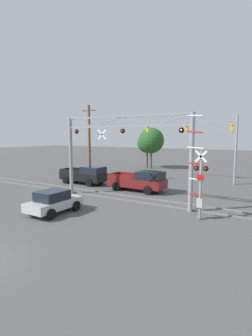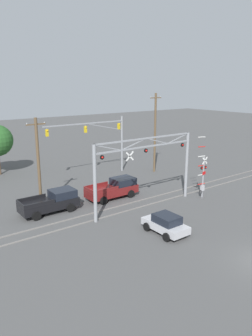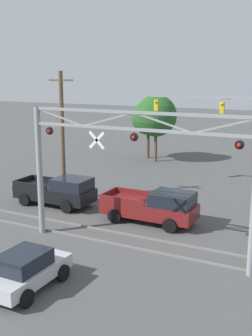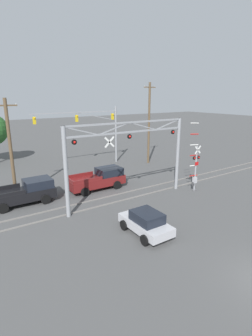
# 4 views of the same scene
# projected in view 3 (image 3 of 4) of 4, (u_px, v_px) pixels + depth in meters

# --- Properties ---
(rail_track_near) EXTENTS (80.00, 0.08, 0.10)m
(rail_track_near) POSITION_uv_depth(u_px,v_px,m) (136.00, 248.00, 20.70)
(rail_track_near) COLOR gray
(rail_track_near) RESTS_ON ground_plane
(rail_track_far) EXTENTS (80.00, 0.08, 0.10)m
(rail_track_far) POSITION_uv_depth(u_px,v_px,m) (148.00, 238.00, 21.95)
(rail_track_far) COLOR gray
(rail_track_far) RESTS_ON ground_plane
(crossing_gantry) EXTENTS (11.39, 0.32, 6.80)m
(crossing_gantry) POSITION_uv_depth(u_px,v_px,m) (134.00, 165.00, 19.54)
(crossing_gantry) COLOR gray
(crossing_gantry) RESTS_ON ground_plane
(pickup_truck_lead) EXTENTS (5.50, 2.32, 1.96)m
(pickup_truck_lead) POSITION_uv_depth(u_px,v_px,m) (154.00, 206.00, 24.17)
(pickup_truck_lead) COLOR maroon
(pickup_truck_lead) RESTS_ON ground_plane
(pickup_truck_following) EXTENTS (5.34, 2.32, 1.96)m
(pickup_truck_following) POSITION_uv_depth(u_px,v_px,m) (58.00, 191.00, 27.39)
(pickup_truck_following) COLOR black
(pickup_truck_following) RESTS_ON ground_plane
(sedan_waiting) EXTENTS (2.09, 3.84, 1.56)m
(sedan_waiting) POSITION_uv_depth(u_px,v_px,m) (26.00, 270.00, 16.75)
(sedan_waiting) COLOR #B7B7BC
(sedan_waiting) RESTS_ON ground_plane
(utility_pole_left) EXTENTS (1.80, 0.28, 8.64)m
(utility_pole_left) POSITION_uv_depth(u_px,v_px,m) (62.00, 135.00, 28.04)
(utility_pole_left) COLOR brown
(utility_pole_left) RESTS_ON ground_plane
(background_tree_beyond_span) EXTENTS (3.44, 3.44, 5.86)m
(background_tree_beyond_span) POSITION_uv_depth(u_px,v_px,m) (148.00, 118.00, 42.45)
(background_tree_beyond_span) COLOR brown
(background_tree_beyond_span) RESTS_ON ground_plane
(background_tree_far_left_verge) EXTENTS (4.06, 4.06, 6.54)m
(background_tree_far_left_verge) POSITION_uv_depth(u_px,v_px,m) (156.00, 116.00, 40.71)
(background_tree_far_left_verge) COLOR brown
(background_tree_far_left_verge) RESTS_ON ground_plane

